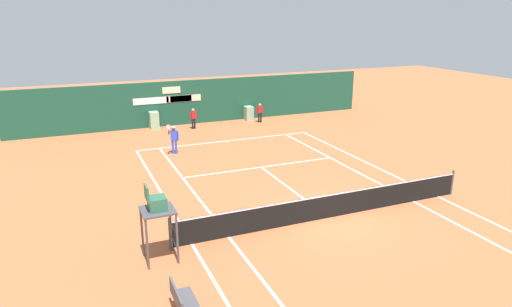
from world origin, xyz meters
The scene contains 9 objects.
ground_plane centered at (0.00, 0.58, 0.00)m, with size 80.00×80.00×0.01m.
tennis_net centered at (0.00, 0.00, 0.51)m, with size 12.10×0.10×1.07m.
sponsor_back_wall centered at (-0.02, 16.98, 1.47)m, with size 25.00×1.02×3.02m.
umpire_chair centered at (-6.46, -0.58, 1.69)m, with size 1.00×1.00×2.49m.
player_bench centered at (-6.50, -3.69, 0.51)m, with size 0.54×1.27×0.88m.
player_on_baseline centered at (-3.45, 10.33, 0.93)m, with size 0.75×0.63×1.77m.
ball_kid_left_post centered at (-0.96, 15.44, 0.79)m, with size 0.45×0.23×1.37m.
ball_kid_centre_post centered at (3.84, 15.44, 0.78)m, with size 0.44×0.23×1.35m.
tennis_ball_by_sideline centered at (0.81, 10.96, 0.03)m, with size 0.07×0.07×0.07m, color #CCE033.
Camera 1 is at (-8.64, -13.42, 7.35)m, focal length 32.11 mm.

